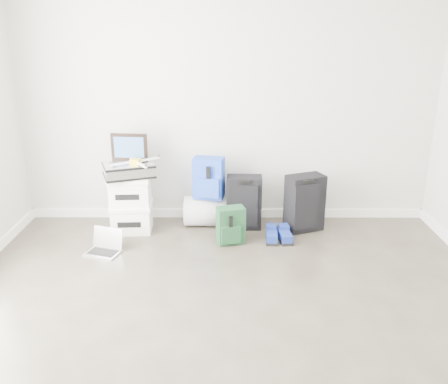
{
  "coord_description": "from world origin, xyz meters",
  "views": [
    {
      "loc": [
        -0.02,
        -2.6,
        2.08
      ],
      "look_at": [
        -0.03,
        1.9,
        0.51
      ],
      "focal_mm": 38.0,
      "sensor_mm": 36.0,
      "label": 1
    }
  ],
  "objects_px": {
    "duffel_bag": "(209,211)",
    "large_suitcase": "(244,202)",
    "boxes_stack": "(131,204)",
    "carry_on": "(305,203)",
    "laptop": "(105,247)",
    "briefcase": "(129,170)"
  },
  "relations": [
    {
      "from": "duffel_bag",
      "to": "large_suitcase",
      "type": "distance_m",
      "value": 0.41
    },
    {
      "from": "duffel_bag",
      "to": "boxes_stack",
      "type": "bearing_deg",
      "value": -168.25
    },
    {
      "from": "duffel_bag",
      "to": "large_suitcase",
      "type": "xyz_separation_m",
      "value": [
        0.38,
        -0.07,
        0.12
      ]
    },
    {
      "from": "large_suitcase",
      "to": "carry_on",
      "type": "bearing_deg",
      "value": -3.78
    },
    {
      "from": "duffel_bag",
      "to": "laptop",
      "type": "xyz_separation_m",
      "value": [
        -1.0,
        -0.67,
        -0.11
      ]
    },
    {
      "from": "briefcase",
      "to": "laptop",
      "type": "xyz_separation_m",
      "value": [
        -0.17,
        -0.52,
        -0.63
      ]
    },
    {
      "from": "large_suitcase",
      "to": "laptop",
      "type": "xyz_separation_m",
      "value": [
        -1.38,
        -0.61,
        -0.24
      ]
    },
    {
      "from": "boxes_stack",
      "to": "briefcase",
      "type": "relative_size",
      "value": 1.24
    },
    {
      "from": "boxes_stack",
      "to": "duffel_bag",
      "type": "height_order",
      "value": "boxes_stack"
    },
    {
      "from": "large_suitcase",
      "to": "carry_on",
      "type": "distance_m",
      "value": 0.65
    },
    {
      "from": "boxes_stack",
      "to": "large_suitcase",
      "type": "distance_m",
      "value": 1.21
    },
    {
      "from": "large_suitcase",
      "to": "laptop",
      "type": "height_order",
      "value": "large_suitcase"
    },
    {
      "from": "boxes_stack",
      "to": "duffel_bag",
      "type": "relative_size",
      "value": 1.14
    },
    {
      "from": "carry_on",
      "to": "laptop",
      "type": "xyz_separation_m",
      "value": [
        -2.02,
        -0.54,
        -0.25
      ]
    },
    {
      "from": "duffel_bag",
      "to": "laptop",
      "type": "relative_size",
      "value": 1.44
    },
    {
      "from": "carry_on",
      "to": "briefcase",
      "type": "bearing_deg",
      "value": 158.5
    },
    {
      "from": "large_suitcase",
      "to": "carry_on",
      "type": "height_order",
      "value": "carry_on"
    },
    {
      "from": "boxes_stack",
      "to": "large_suitcase",
      "type": "bearing_deg",
      "value": 1.13
    },
    {
      "from": "carry_on",
      "to": "laptop",
      "type": "distance_m",
      "value": 2.11
    },
    {
      "from": "briefcase",
      "to": "duffel_bag",
      "type": "xyz_separation_m",
      "value": [
        0.82,
        0.15,
        -0.52
      ]
    },
    {
      "from": "boxes_stack",
      "to": "carry_on",
      "type": "distance_m",
      "value": 1.85
    },
    {
      "from": "boxes_stack",
      "to": "briefcase",
      "type": "height_order",
      "value": "briefcase"
    }
  ]
}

